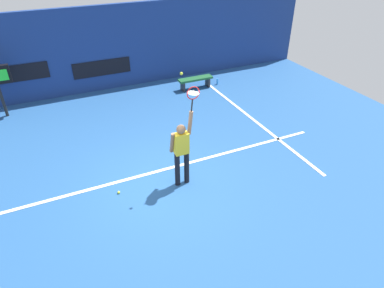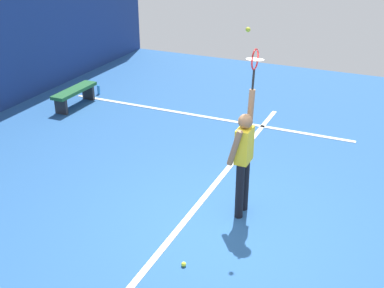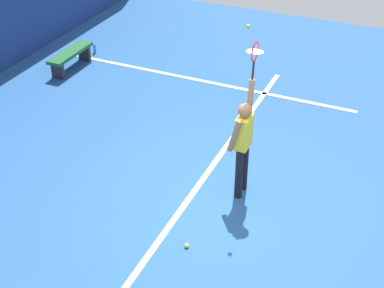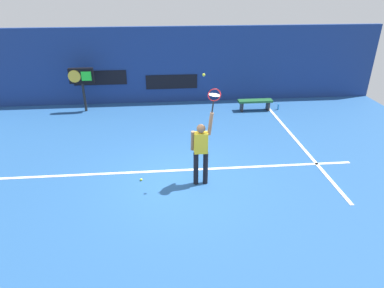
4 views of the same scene
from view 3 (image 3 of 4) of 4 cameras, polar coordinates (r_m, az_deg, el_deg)
ground_plane at (r=9.18m, az=2.77°, el=-6.31°), size 18.00×18.00×0.00m
court_baseline at (r=9.33m, az=-0.21°, el=-5.46°), size 10.00×0.10×0.01m
court_sideline at (r=12.93m, az=1.10°, el=6.41°), size 0.10×7.00×0.01m
tennis_player at (r=8.91m, az=5.21°, el=0.24°), size 0.55×0.31×1.99m
tennis_racket at (r=8.50m, az=6.40°, el=9.11°), size 0.34×0.27×0.62m
tennis_ball at (r=8.09m, az=5.73°, el=11.78°), size 0.07×0.07×0.07m
court_bench at (r=13.69m, az=-12.22°, el=8.77°), size 1.40×0.36×0.45m
water_bottle at (r=14.52m, az=-9.87°, el=9.55°), size 0.07×0.07×0.24m
spare_ball at (r=8.43m, az=-0.54°, el=-10.29°), size 0.07×0.07×0.07m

